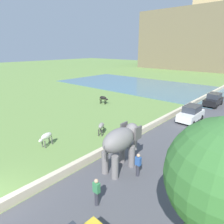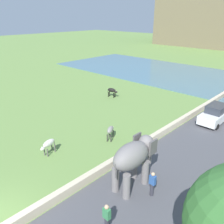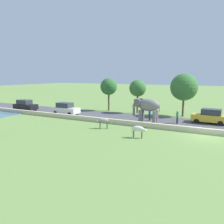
# 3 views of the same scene
# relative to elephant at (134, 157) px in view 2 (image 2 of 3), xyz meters

# --- Properties ---
(barrier_wall) EXTENTS (0.40, 110.00, 0.57)m
(barrier_wall) POSITION_rel_elephant_xyz_m (-2.22, 10.97, -1.75)
(barrier_wall) COLOR beige
(barrier_wall) RESTS_ON ground
(lake) EXTENTS (36.00, 18.00, 0.08)m
(lake) POSITION_rel_elephant_xyz_m (-17.42, 27.55, -2.00)
(lake) COLOR slate
(lake) RESTS_ON ground
(elephant) EXTENTS (1.41, 3.47, 2.99)m
(elephant) POSITION_rel_elephant_xyz_m (0.00, 0.00, 0.00)
(elephant) COLOR slate
(elephant) RESTS_ON ground
(person_beside_elephant) EXTENTS (0.36, 0.22, 1.63)m
(person_beside_elephant) POSITION_rel_elephant_xyz_m (1.37, 0.04, -1.16)
(person_beside_elephant) COLOR #33333D
(person_beside_elephant) RESTS_ON ground
(person_trailing) EXTENTS (0.36, 0.22, 1.63)m
(person_trailing) POSITION_rel_elephant_xyz_m (1.19, -3.44, -1.16)
(person_trailing) COLOR #33333D
(person_trailing) RESTS_ON ground
(car_white) EXTENTS (1.81, 4.01, 1.80)m
(car_white) POSITION_rel_elephant_xyz_m (0.00, 12.40, -1.14)
(car_white) COLOR white
(car_white) RESTS_ON ground
(cow_grey) EXTENTS (0.98, 1.37, 1.15)m
(cow_grey) POSITION_rel_elephant_xyz_m (-4.98, 3.22, -1.20)
(cow_grey) COLOR gray
(cow_grey) RESTS_ON ground
(cow_black) EXTENTS (1.42, 0.69, 1.15)m
(cow_black) POSITION_rel_elephant_xyz_m (-12.35, 11.17, -1.20)
(cow_black) COLOR black
(cow_black) RESTS_ON ground
(cow_white) EXTENTS (0.67, 1.42, 1.15)m
(cow_white) POSITION_rel_elephant_xyz_m (-6.72, -1.54, -1.20)
(cow_white) COLOR silver
(cow_white) RESTS_ON ground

